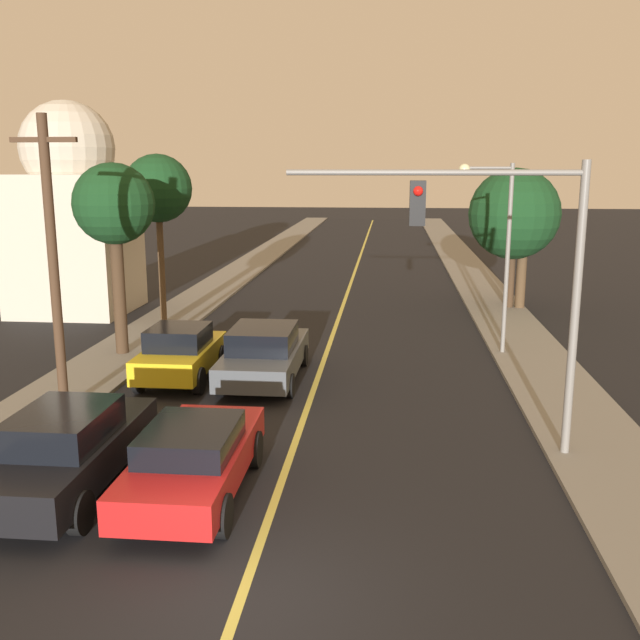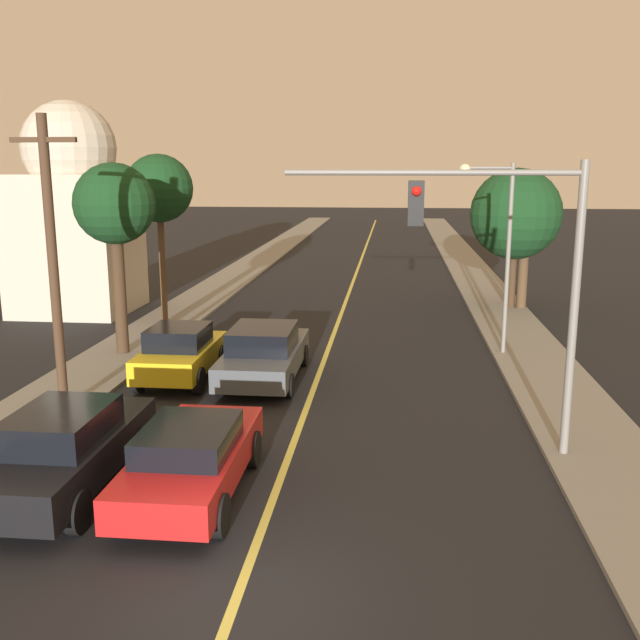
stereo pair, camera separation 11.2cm
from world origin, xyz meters
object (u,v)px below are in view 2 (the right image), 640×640
object	(u,v)px
car_outer_lane_front	(67,449)
tree_left_far	(159,190)
utility_pole_left	(53,261)
car_outer_lane_second	(180,353)
streetlamp_right	(496,230)
tree_left_near	(115,207)
tree_right_far	(516,214)
domed_building_left	(74,214)
car_near_lane_front	(191,458)
car_near_lane_second	(264,353)
traffic_signal_mast	(504,254)
tree_right_near	(526,218)

from	to	relation	value
car_outer_lane_front	tree_left_far	xyz separation A→B (m)	(-2.76, 14.29, 4.35)
car_outer_lane_front	utility_pole_left	world-z (taller)	utility_pole_left
tree_left_far	car_outer_lane_second	bearing A→B (deg)	-68.57
car_outer_lane_second	streetlamp_right	bearing A→B (deg)	22.38
streetlamp_right	car_outer_lane_second	bearing A→B (deg)	-157.62
tree_left_near	tree_right_far	world-z (taller)	tree_left_near
car_outer_lane_front	domed_building_left	bearing A→B (deg)	113.50
utility_pole_left	domed_building_left	distance (m)	13.49
car_near_lane_front	streetlamp_right	size ratio (longest dim) A/B	0.76
tree_left_near	utility_pole_left	bearing A→B (deg)	-83.90
car_near_lane_front	utility_pole_left	xyz separation A→B (m)	(-4.50, 4.21, 3.08)
car_outer_lane_front	tree_left_near	world-z (taller)	tree_left_near
utility_pole_left	car_near_lane_second	bearing A→B (deg)	36.23
car_outer_lane_front	traffic_signal_mast	distance (m)	9.35
domed_building_left	tree_left_far	bearing A→B (deg)	-28.35
car_outer_lane_front	streetlamp_right	distance (m)	14.78
car_outer_lane_second	tree_left_near	world-z (taller)	tree_left_near
car_near_lane_front	car_outer_lane_front	xyz separation A→B (m)	(-2.39, -0.06, 0.09)
utility_pole_left	tree_left_far	world-z (taller)	utility_pole_left
streetlamp_right	tree_right_far	size ratio (longest dim) A/B	1.02
tree_right_near	traffic_signal_mast	bearing A→B (deg)	-101.46
traffic_signal_mast	domed_building_left	bearing A→B (deg)	137.83
car_near_lane_second	tree_left_far	xyz separation A→B (m)	(-5.14, 6.72, 4.41)
streetlamp_right	car_near_lane_second	bearing A→B (deg)	-152.89
car_near_lane_front	tree_left_near	world-z (taller)	tree_left_near
car_near_lane_second	car_outer_lane_front	world-z (taller)	car_outer_lane_front
car_near_lane_front	streetlamp_right	xyz separation A→B (m)	(6.85, 11.02, 3.31)
car_outer_lane_front	tree_left_near	distance (m)	10.89
traffic_signal_mast	streetlamp_right	xyz separation A→B (m)	(0.97, 8.42, -0.24)
car_near_lane_front	car_outer_lane_second	size ratio (longest dim) A/B	1.18
car_outer_lane_second	utility_pole_left	distance (m)	4.76
tree_right_near	tree_right_far	bearing A→B (deg)	172.97
car_near_lane_second	car_outer_lane_second	world-z (taller)	car_outer_lane_second
domed_building_left	tree_right_far	bearing A→B (deg)	6.78
tree_left_near	streetlamp_right	bearing A→B (deg)	6.20
traffic_signal_mast	utility_pole_left	xyz separation A→B (m)	(-10.38, 1.61, -0.47)
car_outer_lane_front	tree_left_far	distance (m)	15.19
tree_right_far	domed_building_left	distance (m)	18.53
car_near_lane_front	domed_building_left	xyz separation A→B (m)	(-9.66, 16.67, 3.36)
traffic_signal_mast	tree_left_near	world-z (taller)	tree_left_near
tree_right_near	tree_right_far	distance (m)	0.45
tree_left_far	tree_right_far	xyz separation A→B (m)	(13.88, 4.63, -1.12)
utility_pole_left	tree_right_near	bearing A→B (deg)	46.88
streetlamp_right	utility_pole_left	xyz separation A→B (m)	(-11.36, -6.81, -0.23)
car_near_lane_second	car_outer_lane_second	bearing A→B (deg)	-172.93
car_near_lane_front	tree_left_far	size ratio (longest dim) A/B	0.72
car_near_lane_second	tree_right_near	bearing A→B (deg)	50.95
car_outer_lane_second	tree_right_far	bearing A→B (deg)	46.31
utility_pole_left	tree_left_far	distance (m)	10.14
traffic_signal_mast	utility_pole_left	bearing A→B (deg)	171.17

